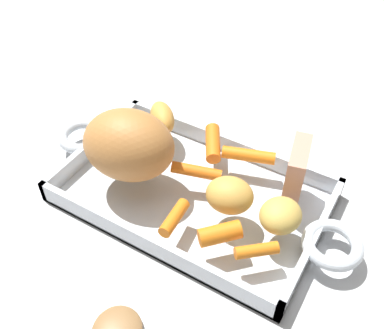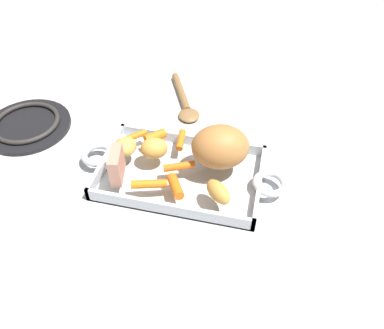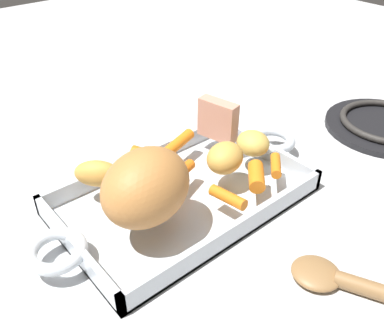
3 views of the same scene
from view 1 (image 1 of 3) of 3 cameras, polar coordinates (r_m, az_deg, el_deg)
ground_plane at (r=0.60m, az=0.08°, el=-4.25°), size 2.39×2.39×0.00m
roasting_dish at (r=0.59m, az=0.09°, el=-3.56°), size 0.44×0.21×0.03m
pork_roast at (r=0.56m, az=-8.07°, el=2.48°), size 0.13×0.12×0.09m
roast_slice_thin at (r=0.56m, az=13.22°, el=-0.47°), size 0.03×0.07×0.06m
baby_carrot_southwest at (r=0.61m, az=2.68°, el=2.73°), size 0.05×0.06×0.02m
baby_carrot_northeast at (r=0.52m, az=-2.27°, el=-6.78°), size 0.02×0.06×0.02m
baby_carrot_northwest at (r=0.51m, az=3.57°, el=-8.79°), size 0.05×0.05×0.02m
baby_carrot_center_right at (r=0.50m, az=8.24°, el=-10.78°), size 0.05×0.04×0.02m
baby_carrot_short at (r=0.57m, az=0.66°, el=-0.90°), size 0.07×0.04×0.02m
baby_carrot_long at (r=0.60m, az=7.22°, el=1.18°), size 0.07×0.04×0.02m
potato_whole at (r=0.64m, az=-3.81°, el=6.00°), size 0.07×0.07×0.04m
potato_corner at (r=0.52m, az=11.22°, el=-6.39°), size 0.06×0.06×0.04m
potato_near_roast at (r=0.53m, az=4.82°, el=-3.93°), size 0.07×0.06×0.04m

